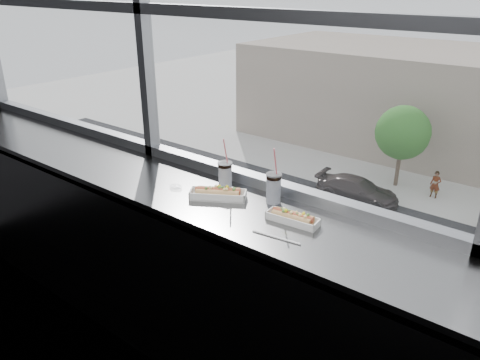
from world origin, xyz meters
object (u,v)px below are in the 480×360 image
Objects in this scene: soda_cup_right at (274,187)px; hotdog_tray_left at (218,193)px; hotdog_tray_right at (293,218)px; car_far_a at (358,186)px; pedestrian_a at (436,182)px; soda_cup_left at (225,174)px; car_near_b at (302,238)px; loose_straw at (276,237)px; tree_left at (403,133)px; wrapper at (176,187)px; car_near_a at (241,216)px.

hotdog_tray_left is at bearing -150.49° from soda_cup_right.
hotdog_tray_right is 28.39m from car_far_a.
hotdog_tray_right is 30.57m from pedestrian_a.
soda_cup_left reaches higher than hotdog_tray_right.
soda_cup_left is 0.04× the size of car_near_b.
loose_straw is 30.72m from pedestrian_a.
car_near_b is (-8.65, 16.26, -10.91)m from hotdog_tray_left.
hotdog_tray_left is 0.05× the size of tree_left.
soda_cup_right is (0.25, 0.14, 0.06)m from hotdog_tray_left.
tree_left is (-8.31, 28.26, -8.30)m from hotdog_tray_left.
tree_left is (-8.04, 28.31, -8.29)m from wrapper.
soda_cup_right reaches higher than wrapper.
car_near_a is (-12.78, 16.12, -10.98)m from soda_cup_right.
hotdog_tray_left is at bearing -161.86° from car_far_a.
hotdog_tray_left is at bearing -150.19° from car_near_a.
hotdog_tray_left reaches higher than loose_straw.
hotdog_tray_left is 1.03× the size of soda_cup_left.
loose_straw is 2.64× the size of wrapper.
car_near_b is (-8.60, 16.14, -10.97)m from soda_cup_left.
hotdog_tray_left is 0.29m from soda_cup_right.
pedestrian_a is at bearing -48.85° from car_far_a.
soda_cup_left is at bearing 144.31° from loose_straw.
soda_cup_left is at bearing 162.81° from hotdog_tray_right.
car_far_a is at bearing 111.72° from soda_cup_right.
tree_left is (-2.68, 0.38, 2.70)m from pedestrian_a.
soda_cup_left is at bearing -149.70° from car_near_b.
soda_cup_right is at bearing 3.85° from soda_cup_left.
car_far_a is 8.03m from car_near_b.
loose_straw is at bearing -48.78° from hotdog_tray_left.
car_near_b is (-8.38, 16.31, -10.89)m from wrapper.
car_near_b is at bearing 111.15° from loose_straw.
wrapper is (-0.21, -0.17, -0.07)m from soda_cup_left.
pedestrian_a is at bearing 70.66° from hotdog_tray_left.
soda_cup_right reaches higher than hotdog_tray_left.
loose_straw is at bearing -72.84° from tree_left.
soda_cup_right is at bearing 118.44° from loose_straw.
hotdog_tray_right is 0.05× the size of tree_left.
wrapper is (-0.52, -0.19, -0.08)m from soda_cup_right.
pedestrian_a is (3.74, 3.62, 0.05)m from car_far_a.
car_near_a is at bearing 127.69° from soda_cup_left.
soda_cup_left is 21.32m from car_near_b.
hotdog_tray_left is 0.04× the size of car_near_a.
car_near_a is at bearing 155.46° from car_far_a.
car_near_a is at bearing -120.71° from pedestrian_a.
hotdog_tray_right is 2.94× the size of wrapper.
soda_cup_right is 3.38× the size of wrapper.
hotdog_tray_left reaches higher than car_far_a.
wrapper is 0.04× the size of pedestrian_a.
car_near_a reaches higher than car_far_a.
wrapper is at bearing -79.14° from pedestrian_a.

